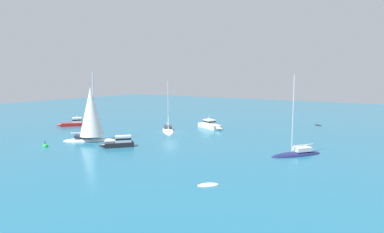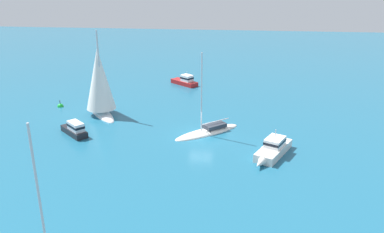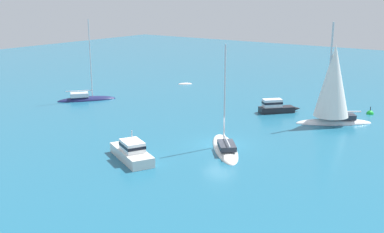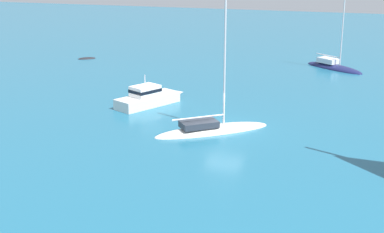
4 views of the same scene
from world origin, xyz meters
TOP-DOWN VIEW (x-y plane):
  - ground_plane at (0.00, 0.00)m, footprint 160.00×160.00m
  - powerboat at (3.85, 7.06)m, footprint 6.36×3.98m
  - rib at (19.59, 21.25)m, footprint 1.98×2.13m
  - ketch at (-0.91, 0.65)m, footprint 6.55×7.29m
  - ketch_1 at (22.81, -5.11)m, footprint 5.61×6.66m

SIDE VIEW (x-z plane):
  - ground_plane at x=0.00m, z-range 0.00..0.00m
  - rib at x=19.59m, z-range -0.16..0.16m
  - ketch at x=-0.91m, z-range -4.43..4.65m
  - ketch_1 at x=22.81m, z-range -4.97..5.23m
  - powerboat at x=3.85m, z-range -0.60..1.83m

